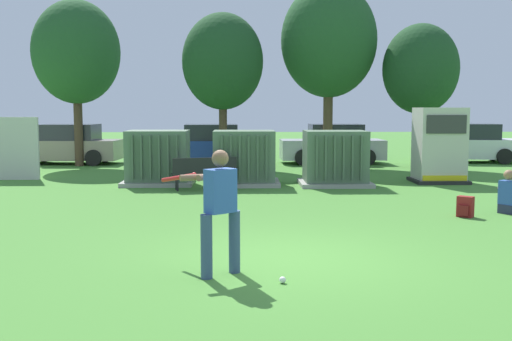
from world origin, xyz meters
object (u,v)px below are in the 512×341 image
sports_ball (283,280)px  transformer_mid_west (244,158)px  park_bench (204,171)px  seated_spectator (510,196)px  transformer_mid_east (335,159)px  batter (218,205)px  parked_car_left_of_center (208,146)px  transformer_west (158,158)px  parked_car_right_of_center (333,145)px  generator_enclosure (439,146)px  parked_car_leftmost (69,145)px  parked_car_rightmost (468,144)px  backpack (465,207)px

sports_ball → transformer_mid_west: bearing=92.5°
park_bench → seated_spectator: (6.93, -3.96, -0.16)m
transformer_mid_west → park_bench: (-1.12, -1.11, -0.25)m
transformer_mid_east → sports_ball: transformer_mid_east is taller
transformer_mid_west → batter: batter is taller
park_bench → parked_car_left_of_center: bearing=92.2°
transformer_west → batter: bearing=-77.8°
parked_car_left_of_center → transformer_west: bearing=-100.0°
transformer_mid_east → park_bench: 3.94m
parked_car_right_of_center → transformer_west: bearing=-132.8°
generator_enclosure → transformer_west: bearing=-178.0°
seated_spectator → parked_car_leftmost: (-12.95, 12.06, 0.38)m
parked_car_leftmost → parked_car_left_of_center: bearing=-2.6°
parked_car_rightmost → seated_spectator: bearing=-106.3°
seated_spectator → parked_car_right_of_center: parked_car_right_of_center is taller
parked_car_left_of_center → transformer_mid_east: bearing=-59.2°
park_bench → seated_spectator: size_ratio=1.91×
transformer_mid_east → parked_car_rightmost: same height
park_bench → parked_car_right_of_center: (4.81, 8.05, 0.22)m
transformer_mid_east → batter: bearing=-107.7°
sports_ball → backpack: (4.19, 4.82, 0.17)m
generator_enclosure → parked_car_rightmost: bearing=63.4°
seated_spectator → batter: bearing=-142.1°
transformer_west → backpack: size_ratio=4.77×
transformer_mid_west → transformer_west: bearing=176.3°
sports_ball → seated_spectator: 7.54m
parked_car_right_of_center → seated_spectator: bearing=-80.0°
transformer_mid_west → seated_spectator: size_ratio=2.18×
sports_ball → seated_spectator: seated_spectator is taller
generator_enclosure → parked_car_rightmost: (3.44, 6.87, -0.38)m
generator_enclosure → park_bench: generator_enclosure is taller
parked_car_rightmost → sports_ball: bearing=-116.9°
transformer_mid_west → parked_car_left_of_center: (-1.42, 6.74, -0.04)m
park_bench → parked_car_left_of_center: (-0.30, 7.85, 0.22)m
parked_car_leftmost → parked_car_right_of_center: bearing=-0.3°
transformer_west → parked_car_leftmost: bearing=123.8°
backpack → transformer_mid_west: bearing=130.0°
park_bench → parked_car_right_of_center: 9.37m
batter → parked_car_left_of_center: batter is taller
parked_car_right_of_center → parked_car_rightmost: size_ratio=0.97×
transformer_mid_east → seated_spectator: (3.12, -4.90, -0.41)m
generator_enclosure → park_bench: size_ratio=1.25×
seated_spectator → backpack: size_ratio=2.19×
generator_enclosure → parked_car_leftmost: bearing=153.6°
generator_enclosure → parked_car_right_of_center: (-2.32, 6.48, -0.38)m
parked_car_left_of_center → transformer_mid_west: bearing=-78.1°
transformer_mid_west → parked_car_left_of_center: same height
transformer_mid_east → parked_car_left_of_center: same height
sports_ball → parked_car_leftmost: (-7.60, 17.35, 0.71)m
generator_enclosure → parked_car_left_of_center: 9.73m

